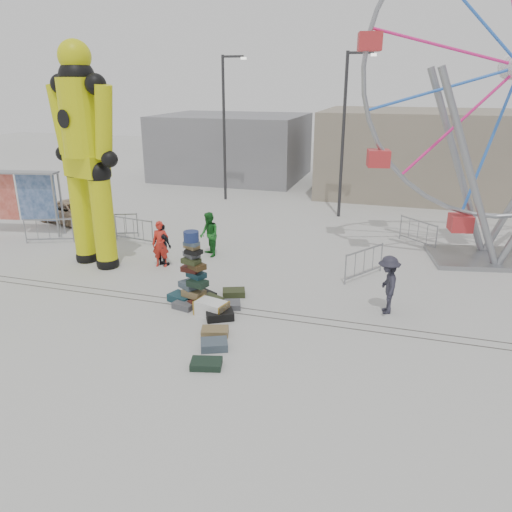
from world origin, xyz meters
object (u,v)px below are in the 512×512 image
(barricade_dummy_a, at_px, (49,231))
(barricade_wheel_back, at_px, (418,232))
(barricade_dummy_b, at_px, (115,225))
(pedestrian_green, at_px, (209,235))
(barricade_wheel_front, at_px, (364,263))
(pedestrian_black, at_px, (163,245))
(pedestrian_red, at_px, (161,244))
(lamp_post_right, at_px, (345,128))
(parked_suv, at_px, (75,212))
(lamp_post_left, at_px, (226,122))
(suitcase_tower, at_px, (194,284))
(pedestrian_grey, at_px, (388,285))
(crash_test_dummy, at_px, (85,149))
(barricade_dummy_c, at_px, (134,230))
(steamer_trunk, at_px, (211,308))
(banner_scaffold, at_px, (16,187))

(barricade_dummy_a, xyz_separation_m, barricade_wheel_back, (15.26, 4.36, 0.00))
(barricade_dummy_a, distance_m, barricade_dummy_b, 2.75)
(barricade_wheel_back, xyz_separation_m, pedestrian_green, (-7.99, -3.93, 0.34))
(barricade_wheel_front, xyz_separation_m, pedestrian_black, (-7.43, -0.93, 0.27))
(barricade_dummy_b, distance_m, pedestrian_red, 4.64)
(lamp_post_right, xyz_separation_m, parked_suv, (-12.39, -5.10, -3.93))
(lamp_post_left, distance_m, suitcase_tower, 15.14)
(lamp_post_left, bearing_deg, barricade_dummy_a, -113.73)
(pedestrian_green, bearing_deg, barricade_wheel_back, 76.42)
(pedestrian_grey, bearing_deg, crash_test_dummy, -106.13)
(barricade_wheel_back, relative_size, pedestrian_grey, 1.11)
(suitcase_tower, relative_size, pedestrian_grey, 1.32)
(pedestrian_red, distance_m, pedestrian_green, 2.09)
(pedestrian_grey, bearing_deg, pedestrian_green, -124.86)
(lamp_post_right, relative_size, pedestrian_red, 4.55)
(barricade_dummy_c, height_order, barricade_wheel_back, same)
(barricade_wheel_front, height_order, pedestrian_green, pedestrian_green)
(lamp_post_right, xyz_separation_m, lamp_post_left, (-7.00, 2.00, 0.00))
(barricade_dummy_a, relative_size, barricade_dummy_c, 1.00)
(suitcase_tower, relative_size, barricade_dummy_a, 1.19)
(steamer_trunk, bearing_deg, pedestrian_red, 148.84)
(steamer_trunk, bearing_deg, barricade_dummy_b, 152.92)
(lamp_post_left, xyz_separation_m, barricade_dummy_a, (-4.47, -10.17, -3.93))
(suitcase_tower, height_order, barricade_dummy_a, suitcase_tower)
(barricade_dummy_a, height_order, pedestrian_grey, pedestrian_grey)
(lamp_post_left, distance_m, pedestrian_red, 12.01)
(lamp_post_right, bearing_deg, steamer_trunk, -99.48)
(steamer_trunk, distance_m, pedestrian_red, 4.82)
(lamp_post_right, distance_m, pedestrian_black, 11.36)
(barricade_dummy_b, distance_m, parked_suv, 3.50)
(pedestrian_red, height_order, pedestrian_black, pedestrian_red)
(barricade_dummy_c, xyz_separation_m, pedestrian_grey, (10.88, -3.96, 0.35))
(steamer_trunk, height_order, barricade_dummy_c, barricade_dummy_c)
(barricade_wheel_front, xyz_separation_m, barricade_wheel_back, (1.84, 4.52, 0.00))
(crash_test_dummy, height_order, pedestrian_green, crash_test_dummy)
(suitcase_tower, xyz_separation_m, barricade_wheel_back, (6.75, 8.28, -0.12))
(suitcase_tower, relative_size, crash_test_dummy, 0.29)
(pedestrian_grey, xyz_separation_m, parked_suv, (-15.26, 5.89, -0.35))
(lamp_post_right, xyz_separation_m, barricade_wheel_back, (3.79, -3.80, -3.93))
(lamp_post_right, xyz_separation_m, barricade_dummy_a, (-11.47, -8.17, -3.93))
(barricade_dummy_c, relative_size, pedestrian_black, 1.21)
(crash_test_dummy, distance_m, barricade_wheel_front, 10.77)
(pedestrian_black, bearing_deg, barricade_wheel_front, -146.93)
(suitcase_tower, xyz_separation_m, barricade_dummy_c, (-5.04, 5.05, -0.12))
(crash_test_dummy, distance_m, steamer_trunk, 7.74)
(lamp_post_left, height_order, banner_scaffold, lamp_post_left)
(barricade_dummy_c, bearing_deg, banner_scaffold, -166.80)
(crash_test_dummy, relative_size, pedestrian_red, 4.70)
(suitcase_tower, height_order, parked_suv, suitcase_tower)
(steamer_trunk, bearing_deg, barricade_dummy_c, 149.71)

